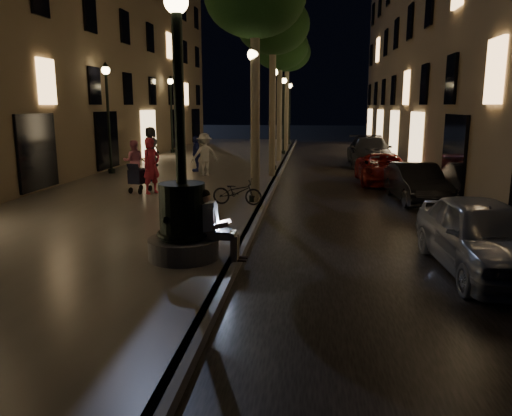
# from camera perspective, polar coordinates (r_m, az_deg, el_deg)

# --- Properties ---
(ground) EXTENTS (120.00, 120.00, 0.00)m
(ground) POSITION_cam_1_polar(r_m,az_deg,el_deg) (22.58, 2.54, 3.56)
(ground) COLOR black
(ground) RESTS_ON ground
(cobble_lane) EXTENTS (6.00, 45.00, 0.02)m
(cobble_lane) POSITION_cam_1_polar(r_m,az_deg,el_deg) (22.58, 10.18, 3.41)
(cobble_lane) COLOR black
(cobble_lane) RESTS_ON ground
(promenade) EXTENTS (8.00, 45.00, 0.20)m
(promenade) POSITION_cam_1_polar(r_m,az_deg,el_deg) (23.17, -7.40, 3.93)
(promenade) COLOR #635E58
(promenade) RESTS_ON ground
(curb_strip) EXTENTS (0.25, 45.00, 0.20)m
(curb_strip) POSITION_cam_1_polar(r_m,az_deg,el_deg) (22.56, 2.55, 3.81)
(curb_strip) COLOR #59595B
(curb_strip) RESTS_ON ground
(building_right) EXTENTS (8.00, 36.00, 15.00)m
(building_right) POSITION_cam_1_polar(r_m,az_deg,el_deg) (27.04, 26.28, 19.72)
(building_right) COLOR #77654A
(building_right) RESTS_ON ground
(building_left) EXTENTS (8.00, 36.00, 15.00)m
(building_left) POSITION_cam_1_polar(r_m,az_deg,el_deg) (29.00, -22.78, 19.37)
(building_left) COLOR #77654A
(building_left) RESTS_ON ground
(fountain_lamppost) EXTENTS (1.40, 1.40, 5.21)m
(fountain_lamppost) POSITION_cam_1_polar(r_m,az_deg,el_deg) (9.83, -8.41, 0.01)
(fountain_lamppost) COLOR #59595B
(fountain_lamppost) RESTS_ON promenade
(seated_man_laptop) EXTENTS (1.02, 0.35, 1.39)m
(seated_man_laptop) POSITION_cam_1_polar(r_m,az_deg,el_deg) (9.75, -4.87, -1.70)
(seated_man_laptop) COLOR tan
(seated_man_laptop) RESTS_ON promenade
(tree_second) EXTENTS (3.00, 3.00, 7.40)m
(tree_second) POSITION_cam_1_polar(r_m,az_deg,el_deg) (21.60, 1.95, 20.06)
(tree_second) COLOR #6B604C
(tree_second) RESTS_ON promenade
(tree_third) EXTENTS (3.00, 3.00, 7.20)m
(tree_third) POSITION_cam_1_polar(r_m,az_deg,el_deg) (27.52, 2.75, 17.82)
(tree_third) COLOR #6B604C
(tree_third) RESTS_ON promenade
(tree_far) EXTENTS (3.00, 3.00, 7.50)m
(tree_far) POSITION_cam_1_polar(r_m,az_deg,el_deg) (33.50, 3.59, 17.21)
(tree_far) COLOR #6B604C
(tree_far) RESTS_ON promenade
(lamp_curb_a) EXTENTS (0.36, 0.36, 4.81)m
(lamp_curb_a) POSITION_cam_1_polar(r_m,az_deg,el_deg) (15.41, -0.29, 11.88)
(lamp_curb_a) COLOR black
(lamp_curb_a) RESTS_ON promenade
(lamp_curb_b) EXTENTS (0.36, 0.36, 4.81)m
(lamp_curb_b) POSITION_cam_1_polar(r_m,az_deg,el_deg) (23.37, 2.04, 11.79)
(lamp_curb_b) COLOR black
(lamp_curb_b) RESTS_ON promenade
(lamp_curb_c) EXTENTS (0.36, 0.36, 4.81)m
(lamp_curb_c) POSITION_cam_1_polar(r_m,az_deg,el_deg) (31.35, 3.18, 11.74)
(lamp_curb_c) COLOR black
(lamp_curb_c) RESTS_ON promenade
(lamp_curb_d) EXTENTS (0.36, 0.36, 4.81)m
(lamp_curb_d) POSITION_cam_1_polar(r_m,az_deg,el_deg) (39.34, 3.85, 11.71)
(lamp_curb_d) COLOR black
(lamp_curb_d) RESTS_ON promenade
(lamp_left_b) EXTENTS (0.36, 0.36, 4.81)m
(lamp_left_b) POSITION_cam_1_polar(r_m,az_deg,el_deg) (23.08, -16.60, 11.33)
(lamp_left_b) COLOR black
(lamp_left_b) RESTS_ON promenade
(lamp_left_c) EXTENTS (0.36, 0.36, 4.81)m
(lamp_left_c) POSITION_cam_1_polar(r_m,az_deg,el_deg) (32.54, -9.67, 11.60)
(lamp_left_c) COLOR black
(lamp_left_c) RESTS_ON promenade
(stroller) EXTENTS (0.65, 1.13, 1.14)m
(stroller) POSITION_cam_1_polar(r_m,az_deg,el_deg) (17.75, -13.15, 3.57)
(stroller) COLOR black
(stroller) RESTS_ON promenade
(car_front) EXTENTS (1.93, 4.33, 1.45)m
(car_front) POSITION_cam_1_polar(r_m,az_deg,el_deg) (10.50, 24.49, -2.91)
(car_front) COLOR #A6A9AE
(car_front) RESTS_ON ground
(car_second) EXTENTS (1.66, 3.98, 1.28)m
(car_second) POSITION_cam_1_polar(r_m,az_deg,el_deg) (17.47, 17.85, 2.75)
(car_second) COLOR black
(car_second) RESTS_ON ground
(car_third) EXTENTS (2.06, 4.42, 1.22)m
(car_third) POSITION_cam_1_polar(r_m,az_deg,el_deg) (21.20, 14.40, 4.34)
(car_third) COLOR maroon
(car_third) RESTS_ON ground
(car_rear) EXTENTS (2.17, 5.31, 1.54)m
(car_rear) POSITION_cam_1_polar(r_m,az_deg,el_deg) (27.42, 12.86, 6.33)
(car_rear) COLOR #2E2E33
(car_rear) RESTS_ON ground
(pedestrian_red) EXTENTS (0.76, 0.83, 1.90)m
(pedestrian_red) POSITION_cam_1_polar(r_m,az_deg,el_deg) (17.42, -11.87, 4.74)
(pedestrian_red) COLOR red
(pedestrian_red) RESTS_ON promenade
(pedestrian_pink) EXTENTS (0.96, 0.85, 1.64)m
(pedestrian_pink) POSITION_cam_1_polar(r_m,az_deg,el_deg) (20.32, -13.81, 5.23)
(pedestrian_pink) COLOR #CA6B8A
(pedestrian_pink) RESTS_ON promenade
(pedestrian_white) EXTENTS (1.35, 1.18, 1.81)m
(pedestrian_white) POSITION_cam_1_polar(r_m,az_deg,el_deg) (21.65, -5.90, 6.11)
(pedestrian_white) COLOR silver
(pedestrian_white) RESTS_ON promenade
(pedestrian_blue) EXTENTS (0.61, 1.02, 1.62)m
(pedestrian_blue) POSITION_cam_1_polar(r_m,az_deg,el_deg) (23.09, -6.86, 6.20)
(pedestrian_blue) COLOR navy
(pedestrian_blue) RESTS_ON promenade
(pedestrian_dark) EXTENTS (0.88, 1.09, 1.94)m
(pedestrian_dark) POSITION_cam_1_polar(r_m,az_deg,el_deg) (25.52, -11.93, 6.89)
(pedestrian_dark) COLOR #303034
(pedestrian_dark) RESTS_ON promenade
(bicycle) EXTENTS (1.56, 0.65, 0.80)m
(bicycle) POSITION_cam_1_polar(r_m,az_deg,el_deg) (15.16, -2.15, 1.87)
(bicycle) COLOR black
(bicycle) RESTS_ON promenade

